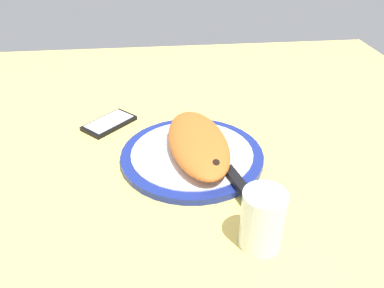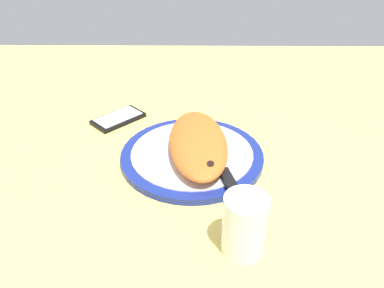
{
  "view_description": "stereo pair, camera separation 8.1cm",
  "coord_description": "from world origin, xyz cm",
  "px_view_note": "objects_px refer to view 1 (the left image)",
  "views": [
    {
      "loc": [
        68.16,
        -7.41,
        47.75
      ],
      "look_at": [
        0.0,
        0.0,
        3.75
      ],
      "focal_mm": 36.14,
      "sensor_mm": 36.0,
      "label": 1
    },
    {
      "loc": [
        68.56,
        0.72,
        47.75
      ],
      "look_at": [
        0.0,
        0.0,
        3.75
      ],
      "focal_mm": 36.14,
      "sensor_mm": 36.0,
      "label": 2
    }
  ],
  "objects_px": {
    "water_glass": "(262,223)",
    "calzone": "(198,143)",
    "knife": "(232,175)",
    "fork": "(160,154)",
    "smartphone": "(109,123)",
    "plate": "(192,155)"
  },
  "relations": [
    {
      "from": "smartphone",
      "to": "plate",
      "type": "bearing_deg",
      "value": 48.41
    },
    {
      "from": "fork",
      "to": "smartphone",
      "type": "xyz_separation_m",
      "value": [
        -0.17,
        -0.12,
        -0.01
      ]
    },
    {
      "from": "calzone",
      "to": "smartphone",
      "type": "distance_m",
      "value": 0.27
    },
    {
      "from": "plate",
      "to": "knife",
      "type": "height_order",
      "value": "knife"
    },
    {
      "from": "water_glass",
      "to": "calzone",
      "type": "bearing_deg",
      "value": -164.15
    },
    {
      "from": "calzone",
      "to": "fork",
      "type": "relative_size",
      "value": 1.67
    },
    {
      "from": "plate",
      "to": "water_glass",
      "type": "distance_m",
      "value": 0.27
    },
    {
      "from": "calzone",
      "to": "fork",
      "type": "height_order",
      "value": "calzone"
    },
    {
      "from": "calzone",
      "to": "water_glass",
      "type": "relative_size",
      "value": 2.69
    },
    {
      "from": "calzone",
      "to": "knife",
      "type": "xyz_separation_m",
      "value": [
        0.09,
        0.05,
        -0.02
      ]
    },
    {
      "from": "knife",
      "to": "water_glass",
      "type": "bearing_deg",
      "value": 5.8
    },
    {
      "from": "calzone",
      "to": "water_glass",
      "type": "height_order",
      "value": "water_glass"
    },
    {
      "from": "calzone",
      "to": "smartphone",
      "type": "xyz_separation_m",
      "value": [
        -0.17,
        -0.2,
        -0.03
      ]
    },
    {
      "from": "fork",
      "to": "knife",
      "type": "height_order",
      "value": "knife"
    },
    {
      "from": "knife",
      "to": "smartphone",
      "type": "xyz_separation_m",
      "value": [
        -0.26,
        -0.26,
        -0.02
      ]
    },
    {
      "from": "calzone",
      "to": "fork",
      "type": "bearing_deg",
      "value": -89.96
    },
    {
      "from": "plate",
      "to": "smartphone",
      "type": "bearing_deg",
      "value": -131.59
    },
    {
      "from": "fork",
      "to": "knife",
      "type": "distance_m",
      "value": 0.16
    },
    {
      "from": "calzone",
      "to": "knife",
      "type": "bearing_deg",
      "value": 30.67
    },
    {
      "from": "fork",
      "to": "water_glass",
      "type": "height_order",
      "value": "water_glass"
    },
    {
      "from": "plate",
      "to": "calzone",
      "type": "bearing_deg",
      "value": 80.02
    },
    {
      "from": "fork",
      "to": "knife",
      "type": "bearing_deg",
      "value": 55.83
    }
  ]
}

